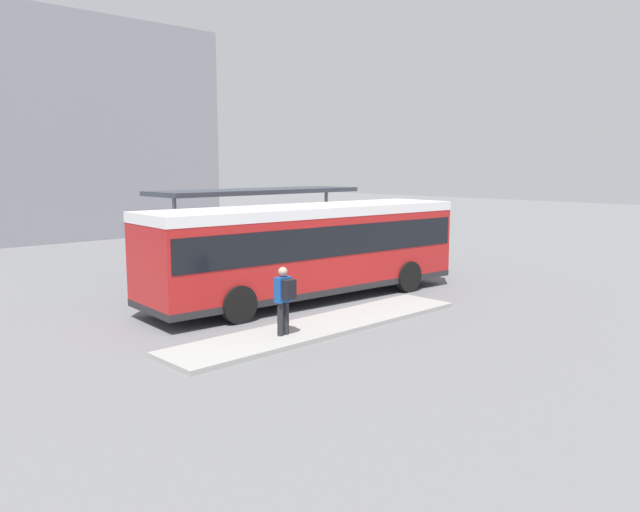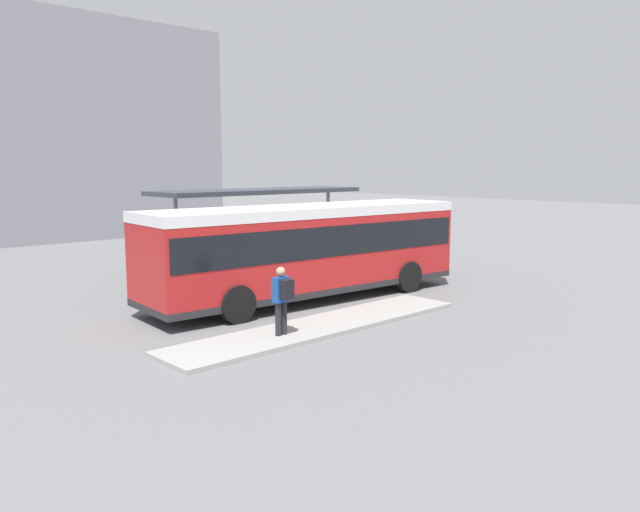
{
  "view_description": "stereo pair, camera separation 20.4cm",
  "coord_description": "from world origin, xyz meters",
  "px_view_note": "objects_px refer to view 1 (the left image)",
  "views": [
    {
      "loc": [
        -13.36,
        -14.55,
        4.27
      ],
      "look_at": [
        0.55,
        0.0,
        1.36
      ],
      "focal_mm": 35.0,
      "sensor_mm": 36.0,
      "label": 1
    },
    {
      "loc": [
        -13.21,
        -14.69,
        4.27
      ],
      "look_at": [
        0.55,
        0.0,
        1.36
      ],
      "focal_mm": 35.0,
      "sensor_mm": 36.0,
      "label": 2
    }
  ],
  "objects_px": {
    "bicycle_red": "(412,255)",
    "bicycle_orange": "(393,254)",
    "city_bus": "(308,245)",
    "bicycle_yellow": "(379,252)",
    "potted_planter_near_shelter": "(212,270)",
    "bicycle_green": "(368,250)",
    "pedestrian_waiting": "(284,296)"
  },
  "relations": [
    {
      "from": "bicycle_red",
      "to": "bicycle_green",
      "type": "relative_size",
      "value": 1.06
    },
    {
      "from": "city_bus",
      "to": "potted_planter_near_shelter",
      "type": "bearing_deg",
      "value": 113.31
    },
    {
      "from": "bicycle_red",
      "to": "bicycle_orange",
      "type": "height_order",
      "value": "bicycle_orange"
    },
    {
      "from": "bicycle_yellow",
      "to": "potted_planter_near_shelter",
      "type": "xyz_separation_m",
      "value": [
        -9.47,
        -0.47,
        0.33
      ]
    },
    {
      "from": "bicycle_orange",
      "to": "potted_planter_near_shelter",
      "type": "bearing_deg",
      "value": 81.06
    },
    {
      "from": "city_bus",
      "to": "bicycle_red",
      "type": "bearing_deg",
      "value": 19.96
    },
    {
      "from": "bicycle_red",
      "to": "bicycle_yellow",
      "type": "xyz_separation_m",
      "value": [
        -0.21,
        1.7,
        -0.0
      ]
    },
    {
      "from": "city_bus",
      "to": "bicycle_green",
      "type": "xyz_separation_m",
      "value": [
        8.4,
        4.93,
        -1.44
      ]
    },
    {
      "from": "bicycle_red",
      "to": "pedestrian_waiting",
      "type": "bearing_deg",
      "value": 114.14
    },
    {
      "from": "bicycle_orange",
      "to": "bicycle_yellow",
      "type": "relative_size",
      "value": 1.06
    },
    {
      "from": "pedestrian_waiting",
      "to": "potted_planter_near_shelter",
      "type": "relative_size",
      "value": 1.31
    },
    {
      "from": "bicycle_red",
      "to": "bicycle_orange",
      "type": "relative_size",
      "value": 0.96
    },
    {
      "from": "bicycle_yellow",
      "to": "bicycle_orange",
      "type": "bearing_deg",
      "value": 0.44
    },
    {
      "from": "pedestrian_waiting",
      "to": "bicycle_red",
      "type": "height_order",
      "value": "pedestrian_waiting"
    },
    {
      "from": "city_bus",
      "to": "potted_planter_near_shelter",
      "type": "distance_m",
      "value": 3.97
    },
    {
      "from": "city_bus",
      "to": "bicycle_green",
      "type": "height_order",
      "value": "city_bus"
    },
    {
      "from": "bicycle_green",
      "to": "city_bus",
      "type": "bearing_deg",
      "value": -65.25
    },
    {
      "from": "city_bus",
      "to": "bicycle_red",
      "type": "relative_size",
      "value": 6.94
    },
    {
      "from": "bicycle_red",
      "to": "potted_planter_near_shelter",
      "type": "xyz_separation_m",
      "value": [
        -9.68,
        1.23,
        0.33
      ]
    },
    {
      "from": "bicycle_orange",
      "to": "bicycle_green",
      "type": "bearing_deg",
      "value": -13.6
    },
    {
      "from": "bicycle_yellow",
      "to": "pedestrian_waiting",
      "type": "bearing_deg",
      "value": -56.33
    },
    {
      "from": "city_bus",
      "to": "pedestrian_waiting",
      "type": "height_order",
      "value": "city_bus"
    },
    {
      "from": "bicycle_green",
      "to": "bicycle_yellow",
      "type": "bearing_deg",
      "value": -17.43
    },
    {
      "from": "bicycle_yellow",
      "to": "bicycle_red",
      "type": "bearing_deg",
      "value": 9.52
    },
    {
      "from": "bicycle_red",
      "to": "bicycle_green",
      "type": "bearing_deg",
      "value": 0.43
    },
    {
      "from": "city_bus",
      "to": "bicycle_yellow",
      "type": "distance_m",
      "value": 9.29
    },
    {
      "from": "bicycle_red",
      "to": "potted_planter_near_shelter",
      "type": "height_order",
      "value": "potted_planter_near_shelter"
    },
    {
      "from": "city_bus",
      "to": "potted_planter_near_shelter",
      "type": "relative_size",
      "value": 8.56
    },
    {
      "from": "bicycle_red",
      "to": "bicycle_yellow",
      "type": "height_order",
      "value": "bicycle_red"
    },
    {
      "from": "city_bus",
      "to": "bicycle_red",
      "type": "height_order",
      "value": "city_bus"
    },
    {
      "from": "bicycle_yellow",
      "to": "bicycle_green",
      "type": "bearing_deg",
      "value": 170.69
    },
    {
      "from": "bicycle_green",
      "to": "potted_planter_near_shelter",
      "type": "distance_m",
      "value": 9.74
    }
  ]
}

